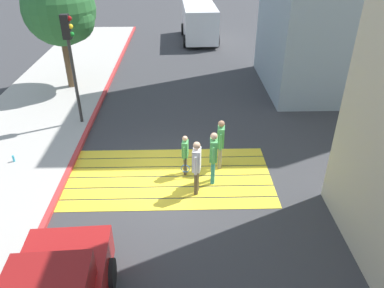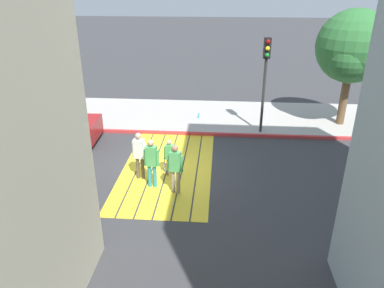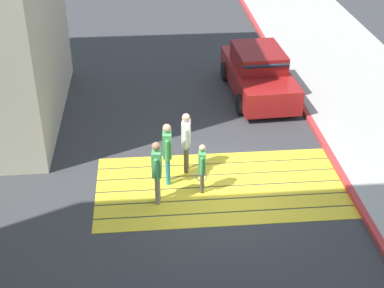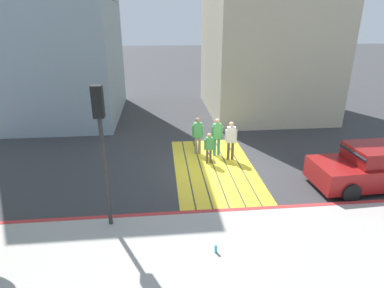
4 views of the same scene
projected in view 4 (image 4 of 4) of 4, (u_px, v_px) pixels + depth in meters
The scene contains 13 objects.
ground_plane at pixel (214, 169), 13.35m from camera, with size 120.00×120.00×0.00m, color #38383A.
crosswalk_stripes at pixel (214, 168), 13.35m from camera, with size 6.40×3.25×0.01m.
sidewalk_west at pixel (251, 263), 8.15m from camera, with size 4.80×40.00×0.12m, color #ADA8A0.
curb_painted at pixel (231, 211), 10.32m from camera, with size 0.16×40.00×0.13m, color #BC3333.
building_far_north at pixel (57, 5), 18.14m from camera, with size 8.00×6.03×12.79m.
building_far_south at pixel (267, 22), 19.62m from camera, with size 8.00×7.04×10.96m.
car_parked_near_curb at pixel (373, 168), 11.75m from camera, with size 2.15×4.38×1.57m.
traffic_light_corner at pixel (101, 130), 8.58m from camera, with size 0.39×0.28×4.24m.
water_bottle at pixel (216, 249), 8.41m from camera, with size 0.07×0.07×0.22m, color #33A5BF.
pedestrian_adult_lead at pixel (198, 133), 14.45m from camera, with size 0.26×0.50×1.70m.
pedestrian_adult_trailing at pixel (217, 134), 14.25m from camera, with size 0.25×0.50×1.73m.
pedestrian_adult_side at pixel (231, 138), 13.82m from camera, with size 0.28×0.50×1.73m.
pedestrian_child_with_racket at pixel (209, 147), 13.52m from camera, with size 0.28×0.43×1.37m.
Camera 4 is at (-11.89, 2.14, 5.86)m, focal length 30.35 mm.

